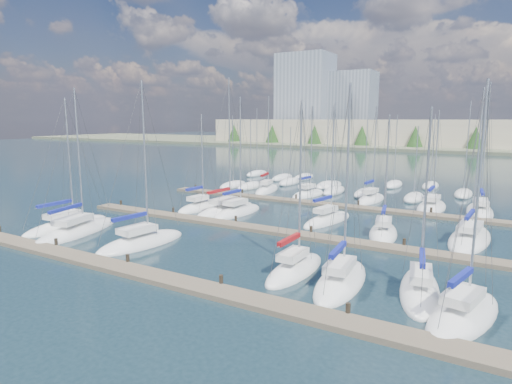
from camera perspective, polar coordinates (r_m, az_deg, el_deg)
The scene contains 24 objects.
ground at distance 80.27m, azimuth 16.79°, elevation 1.98°, with size 400.00×400.00×0.00m, color #1D313A.
dock_near at distance 28.61m, azimuth -12.42°, elevation -11.17°, with size 44.00×1.93×1.10m.
dock_mid at distance 39.50m, azimuth 1.48°, elevation -5.08°, with size 44.00×1.93×1.10m.
dock_far at distance 51.90m, azimuth 8.95°, elevation -1.61°, with size 44.00×1.93×1.10m.
sailboat_e at distance 27.97m, azimuth 11.24°, elevation -11.56°, with size 3.35×8.42×13.11m.
sailboat_q at distance 53.36m, azimuth 22.36°, elevation -1.90°, with size 3.06×8.28×11.97m.
sailboat_a at distance 44.75m, azimuth -23.88°, elevation -4.12°, with size 2.83×9.12×12.93m.
sailboat_g at distance 25.53m, azimuth 25.93°, elevation -14.52°, with size 4.32×8.07×12.93m.
sailboat_n at distance 61.32m, azimuth 1.45°, elevation 0.29°, with size 3.87×8.14×14.16m.
sailboat_d at distance 29.49m, azimuth 5.20°, elevation -10.26°, with size 2.37×7.35×12.20m.
sailboat_o at distance 58.13m, azimuth 6.97°, elevation -0.30°, with size 3.53×6.93×12.65m.
sailboat_i at distance 48.10m, azimuth -4.04°, elevation -2.37°, with size 3.32×9.74×15.43m.
sailboat_j at distance 46.99m, azimuth -2.49°, elevation -2.65°, with size 3.02×7.99×13.33m.
sailboat_h at distance 49.56m, azimuth -7.49°, elevation -2.07°, with size 3.14×6.86×11.49m.
sailboat_m at distance 40.91m, azimuth 26.60°, elevation -5.58°, with size 3.69×10.08×13.56m.
sailboat_f at distance 27.84m, azimuth 20.98°, elevation -12.14°, with size 3.58×8.31×11.68m.
sailboat_k at distance 43.74m, azimuth 9.50°, elevation -3.70°, with size 3.61×8.36×12.46m.
sailboat_r at distance 53.30m, azimuth 27.67°, elevation -2.28°, with size 3.54×9.43×14.91m.
sailboat_p at distance 56.05m, azimuth 15.08°, elevation -0.95°, with size 2.87×7.41×12.54m.
sailboat_l at distance 39.96m, azimuth 16.60°, elevation -5.28°, with size 3.78×7.67×11.37m.
sailboat_c at distance 36.85m, azimuth -15.01°, elevation -6.47°, with size 4.13×8.76×14.00m.
sailboat_b at distance 42.35m, azimuth -22.69°, elevation -4.81°, with size 5.35×10.59×13.71m.
distant_boats at distance 66.06m, azimuth 9.80°, elevation 0.92°, with size 36.93×20.75×13.30m.
shoreline at distance 170.23m, azimuth 19.74°, elevation 8.22°, with size 400.00×60.00×38.00m.
Camera 1 is at (18.35, -17.47, 10.25)m, focal length 30.00 mm.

